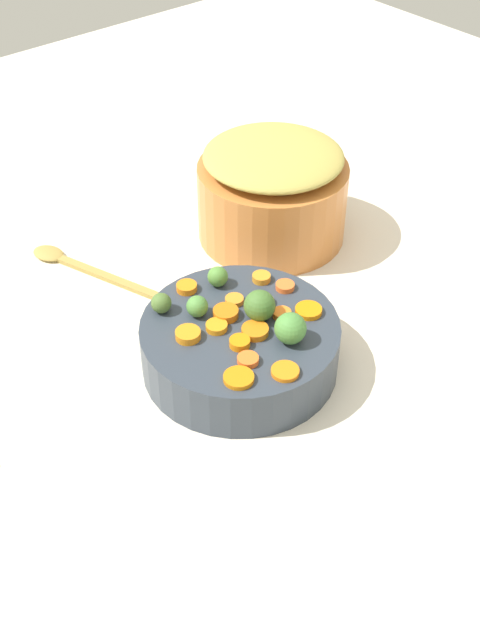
{
  "coord_description": "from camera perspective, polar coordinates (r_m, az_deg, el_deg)",
  "views": [
    {
      "loc": [
        0.64,
        -0.58,
        0.8
      ],
      "look_at": [
        0.02,
        -0.06,
        0.1
      ],
      "focal_mm": 44.87,
      "sensor_mm": 36.0,
      "label": 1
    }
  ],
  "objects": [
    {
      "name": "carrot_slice_3",
      "position": [
        1.1,
        3.04,
        0.46
      ],
      "size": [
        0.03,
        0.03,
        0.01
      ],
      "primitive_type": "cylinder",
      "rotation": [
        0.0,
        0.0,
        1.61
      ],
      "color": "orange",
      "rests_on": "serving_bowl_carrots"
    },
    {
      "name": "carrot_slice_4",
      "position": [
        1.12,
        -0.41,
        1.43
      ],
      "size": [
        0.04,
        0.04,
        0.01
      ],
      "primitive_type": "cylinder",
      "rotation": [
        0.0,
        0.0,
        0.51
      ],
      "color": "orange",
      "rests_on": "serving_bowl_carrots"
    },
    {
      "name": "serving_bowl_carrots",
      "position": [
        1.11,
        0.0,
        -1.87
      ],
      "size": [
        0.27,
        0.27,
        0.07
      ],
      "primitive_type": "cylinder",
      "color": "#323B47",
      "rests_on": "tabletop"
    },
    {
      "name": "wooden_spoon",
      "position": [
        1.32,
        -10.75,
        3.57
      ],
      "size": [
        0.31,
        0.13,
        0.01
      ],
      "color": "#AB8E45",
      "rests_on": "tabletop"
    },
    {
      "name": "carrot_slice_5",
      "position": [
        1.06,
        -3.73,
        -1.04
      ],
      "size": [
        0.04,
        0.04,
        0.01
      ],
      "primitive_type": "cylinder",
      "rotation": [
        0.0,
        0.0,
        3.45
      ],
      "color": "orange",
      "rests_on": "serving_bowl_carrots"
    },
    {
      "name": "tabletop",
      "position": [
        1.18,
        1.64,
        -2.0
      ],
      "size": [
        2.4,
        2.4,
        0.02
      ],
      "primitive_type": "cube",
      "color": "silver",
      "rests_on": "ground"
    },
    {
      "name": "brussels_sprout_4",
      "position": [
        1.05,
        3.61,
        -0.6
      ],
      "size": [
        0.04,
        0.04,
        0.04
      ],
      "primitive_type": "sphere",
      "color": "#4B883C",
      "rests_on": "serving_bowl_carrots"
    },
    {
      "name": "brussels_sprout_1",
      "position": [
        1.08,
        1.41,
        1.03
      ],
      "size": [
        0.04,
        0.04,
        0.04
      ],
      "primitive_type": "sphere",
      "color": "#426C2D",
      "rests_on": "serving_bowl_carrots"
    },
    {
      "name": "stuffing_mound",
      "position": [
        1.31,
        2.4,
        11.58
      ],
      "size": [
        0.23,
        0.23,
        0.04
      ],
      "primitive_type": "ellipsoid",
      "color": "tan",
      "rests_on": "metal_pot"
    },
    {
      "name": "carrot_slice_2",
      "position": [
        1.0,
        -0.09,
        -4.16
      ],
      "size": [
        0.05,
        0.05,
        0.01
      ],
      "primitive_type": "cylinder",
      "rotation": [
        0.0,
        0.0,
        2.53
      ],
      "color": "orange",
      "rests_on": "serving_bowl_carrots"
    },
    {
      "name": "carrot_slice_6",
      "position": [
        1.16,
        1.53,
        3.04
      ],
      "size": [
        0.04,
        0.04,
        0.01
      ],
      "primitive_type": "cylinder",
      "rotation": [
        0.0,
        0.0,
        0.51
      ],
      "color": "orange",
      "rests_on": "serving_bowl_carrots"
    },
    {
      "name": "brussels_sprout_0",
      "position": [
        1.09,
        -3.07,
        0.98
      ],
      "size": [
        0.03,
        0.03,
        0.03
      ],
      "primitive_type": "sphere",
      "color": "#4F883C",
      "rests_on": "serving_bowl_carrots"
    },
    {
      "name": "carrot_slice_14",
      "position": [
        1.01,
        3.24,
        -3.68
      ],
      "size": [
        0.04,
        0.04,
        0.01
      ],
      "primitive_type": "cylinder",
      "rotation": [
        0.0,
        0.0,
        0.05
      ],
      "color": "orange",
      "rests_on": "serving_bowl_carrots"
    },
    {
      "name": "carrot_slice_7",
      "position": [
        1.11,
        4.91,
        0.68
      ],
      "size": [
        0.05,
        0.05,
        0.01
      ],
      "primitive_type": "cylinder",
      "rotation": [
        0.0,
        0.0,
        4.25
      ],
      "color": "orange",
      "rests_on": "serving_bowl_carrots"
    },
    {
      "name": "metal_pot",
      "position": [
        1.35,
        2.3,
        8.44
      ],
      "size": [
        0.25,
        0.25,
        0.13
      ],
      "primitive_type": "cylinder",
      "color": "#C87638",
      "rests_on": "tabletop"
    },
    {
      "name": "carrot_slice_0",
      "position": [
        1.09,
        -1.03,
        0.5
      ],
      "size": [
        0.04,
        0.04,
        0.01
      ],
      "primitive_type": "cylinder",
      "rotation": [
        0.0,
        0.0,
        3.45
      ],
      "color": "orange",
      "rests_on": "serving_bowl_carrots"
    },
    {
      "name": "brussels_sprout_2",
      "position": [
        1.14,
        -1.6,
        3.12
      ],
      "size": [
        0.03,
        0.03,
        0.03
      ],
      "primitive_type": "sphere",
      "color": "#4F8536",
      "rests_on": "serving_bowl_carrots"
    },
    {
      "name": "carrot_slice_8",
      "position": [
        1.12,
        1.63,
        1.33
      ],
      "size": [
        0.04,
        0.04,
        0.01
      ],
      "primitive_type": "cylinder",
      "rotation": [
        0.0,
        0.0,
        2.31
      ],
      "color": "orange",
      "rests_on": "serving_bowl_carrots"
    },
    {
      "name": "carrot_slice_1",
      "position": [
        1.05,
        -0.02,
        -1.62
      ],
      "size": [
        0.04,
        0.04,
        0.01
      ],
      "primitive_type": "cylinder",
      "rotation": [
        0.0,
        0.0,
        5.33
      ],
      "color": "orange",
      "rests_on": "serving_bowl_carrots"
    },
    {
      "name": "brussels_sprout_3",
      "position": [
        1.1,
        -5.64,
        1.21
      ],
      "size": [
        0.03,
        0.03,
        0.03
      ],
      "primitive_type": "sphere",
      "color": "#4B6B2F",
      "rests_on": "serving_bowl_carrots"
    },
    {
      "name": "carrot_slice_10",
      "position": [
        1.07,
        -1.54,
        -0.58
      ],
      "size": [
        0.04,
        0.04,
        0.01
      ],
      "primitive_type": "cylinder",
      "rotation": [
        0.0,
        0.0,
        5.26
      ],
      "color": "orange",
      "rests_on": "serving_bowl_carrots"
    },
    {
      "name": "carrot_slice_11",
      "position": [
        1.03,
        0.57,
        -2.84
      ],
      "size": [
        0.03,
        0.03,
        0.01
      ],
      "primitive_type": "cylinder",
      "rotation": [
        0.0,
        0.0,
        3.03
      ],
      "color": "orange",
      "rests_on": "serving_bowl_carrots"
    },
    {
      "name": "carrot_slice_12",
      "position": [
        1.07,
        1.08,
        -0.78
      ],
      "size": [
        0.04,
        0.04,
        0.01
      ],
      "primitive_type": "cylinder",
      "rotation": [
        0.0,
        0.0,
        4.89
      ],
      "color": "orange",
      "rests_on": "serving_bowl_carrots"
    },
    {
      "name": "carrot_slice_9",
      "position": [
        1.14,
        -3.82,
        2.34
      ],
      "size": [
        0.04,
        0.04,
        0.01
      ],
      "primitive_type": "cylinder",
      "rotation": [
        0.0,
        0.0,
        2.76
      ],
      "color": "orange",
      "rests_on": "serving_bowl_carrots"
    },
    {
      "name": "carrot_slice_13",
      "position": [
        1.14,
        3.23,
        2.43
      ],
      "size": [
        0.04,
        0.04,
        0.01
      ],
      "primitive_type": "cylinder",
      "rotation": [
        0.0,
        0.0,
        2.72
      ],
      "color": "orange",
      "rests_on": "serving_bowl_carrots"
    }
  ]
}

